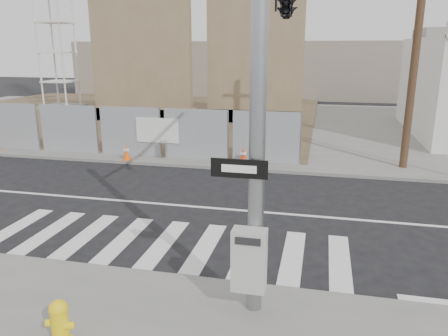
% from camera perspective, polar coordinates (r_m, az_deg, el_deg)
% --- Properties ---
extents(ground, '(100.00, 100.00, 0.00)m').
position_cam_1_polar(ground, '(12.65, -3.92, -5.07)').
color(ground, black).
rests_on(ground, ground).
extents(sidewalk_far, '(50.00, 20.00, 0.12)m').
position_cam_1_polar(sidewalk_far, '(25.94, 4.98, 5.67)').
color(sidewalk_far, slate).
rests_on(sidewalk_far, ground).
extents(signal_pole, '(0.96, 5.87, 7.00)m').
position_cam_1_polar(signal_pole, '(9.35, 7.20, 17.51)').
color(signal_pole, gray).
rests_on(signal_pole, sidewalk_near).
extents(chain_link_fence, '(24.60, 0.04, 2.00)m').
position_cam_1_polar(chain_link_fence, '(21.43, -26.44, 4.94)').
color(chain_link_fence, gray).
rests_on(chain_link_fence, sidewalk_far).
extents(concrete_wall_left, '(6.00, 1.30, 8.00)m').
position_cam_1_polar(concrete_wall_left, '(26.59, -10.64, 12.90)').
color(concrete_wall_left, '#776347').
rests_on(concrete_wall_left, sidewalk_far).
extents(concrete_wall_right, '(5.50, 1.30, 8.00)m').
position_cam_1_polar(concrete_wall_right, '(25.75, 4.05, 13.05)').
color(concrete_wall_right, '#776347').
rests_on(concrete_wall_right, sidewalk_far).
extents(utility_pole_right, '(1.60, 0.28, 10.00)m').
position_cam_1_polar(utility_pole_right, '(17.13, 24.10, 16.76)').
color(utility_pole_right, '#503625').
rests_on(utility_pole_right, sidewalk_far).
extents(fire_hydrant, '(0.51, 0.51, 0.75)m').
position_cam_1_polar(fire_hydrant, '(7.27, -20.65, -18.44)').
color(fire_hydrant, yellow).
rests_on(fire_hydrant, sidewalk_near).
extents(traffic_cone_c, '(0.35, 0.35, 0.63)m').
position_cam_1_polar(traffic_cone_c, '(17.73, -12.64, 2.02)').
color(traffic_cone_c, '#FF5D0D').
rests_on(traffic_cone_c, sidewalk_far).
extents(traffic_cone_d, '(0.35, 0.35, 0.65)m').
position_cam_1_polar(traffic_cone_d, '(16.71, 2.52, 1.60)').
color(traffic_cone_d, red).
rests_on(traffic_cone_d, sidewalk_far).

